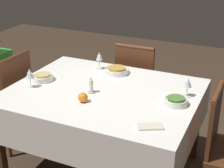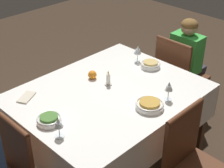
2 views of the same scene
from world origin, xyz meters
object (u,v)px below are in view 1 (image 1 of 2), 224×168
bowl_west (176,101)px  wine_glass_south (99,57)px  wine_glass_east (30,74)px  chair_south (138,81)px  bowl_east (43,77)px  orange_fruit (83,97)px  candle_centerpiece (91,87)px  chair_east (8,96)px  wine_glass_west (188,83)px  dining_table (104,101)px  bowl_south (117,70)px  napkin_red_folded (150,127)px

bowl_west → wine_glass_south: bearing=-26.4°
wine_glass_east → wine_glass_south: bearing=-118.4°
chair_south → bowl_east: chair_south is taller
bowl_east → bowl_west: bearing=-178.7°
chair_south → orange_fruit: chair_south is taller
candle_centerpiece → bowl_west: bearing=-173.2°
orange_fruit → bowl_west: bearing=-158.5°
chair_east → wine_glass_west: (-1.59, -0.17, 0.34)m
wine_glass_south → bowl_east: bearing=53.9°
dining_table → wine_glass_east: wine_glass_east is taller
chair_east → orange_fruit: 1.00m
wine_glass_south → orange_fruit: (-0.19, 0.65, -0.08)m
bowl_east → bowl_south: (-0.50, -0.40, -0.00)m
bowl_south → candle_centerpiece: size_ratio=1.66×
wine_glass_south → candle_centerpiece: size_ratio=1.26×
chair_east → bowl_west: bearing=90.1°
bowl_east → wine_glass_south: 0.54m
bowl_east → wine_glass_south: wine_glass_south is taller
bowl_south → orange_fruit: 0.62m
bowl_west → orange_fruit: bearing=21.5°
napkin_red_folded → orange_fruit: bearing=-14.0°
bowl_west → wine_glass_west: wine_glass_west is taller
chair_south → wine_glass_south: size_ratio=5.76×
chair_east → napkin_red_folded: 1.56m
bowl_west → wine_glass_south: wine_glass_south is taller
bowl_east → napkin_red_folded: 1.12m
bowl_west → chair_south: bearing=-54.4°
wine_glass_south → candle_centerpiece: 0.51m
wine_glass_east → wine_glass_south: wine_glass_south is taller
napkin_red_folded → dining_table: bearing=-36.6°
wine_glass_west → orange_fruit: bearing=31.7°
dining_table → bowl_west: (-0.57, -0.00, 0.12)m
wine_glass_east → napkin_red_folded: (-1.07, 0.20, -0.11)m
orange_fruit → napkin_red_folded: 0.58m
wine_glass_west → chair_south: bearing=-46.5°
wine_glass_west → wine_glass_south: wine_glass_south is taller
chair_south → chair_east: bearing=40.6°
wine_glass_south → dining_table: bearing=120.2°
dining_table → bowl_east: (0.55, 0.02, 0.12)m
dining_table → bowl_west: bowl_west is taller
napkin_red_folded → chair_south: bearing=-66.4°
bowl_east → orange_fruit: orange_fruit is taller
bowl_south → napkin_red_folded: 0.95m
chair_south → bowl_west: bearing=125.6°
chair_south → napkin_red_folded: (-0.53, 1.21, 0.24)m
bowl_east → wine_glass_east: 0.18m
bowl_west → dining_table: bearing=0.4°
chair_south → bowl_west: 1.05m
wine_glass_east → dining_table: bearing=-161.9°
wine_glass_east → orange_fruit: 0.52m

